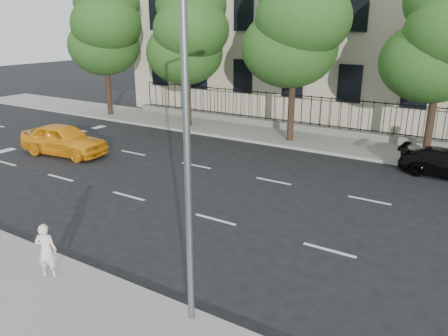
% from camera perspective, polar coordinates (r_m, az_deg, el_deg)
% --- Properties ---
extents(ground, '(120.00, 120.00, 0.00)m').
position_cam_1_polar(ground, '(13.15, -7.20, -10.61)').
color(ground, black).
rests_on(ground, ground).
extents(near_sidewalk, '(60.00, 4.00, 0.15)m').
position_cam_1_polar(near_sidewalk, '(10.83, -21.33, -18.38)').
color(near_sidewalk, gray).
rests_on(near_sidewalk, ground).
extents(far_sidewalk, '(60.00, 4.00, 0.15)m').
position_cam_1_polar(far_sidewalk, '(24.79, 13.55, 3.19)').
color(far_sidewalk, gray).
rests_on(far_sidewalk, ground).
extents(lane_markings, '(49.60, 4.62, 0.01)m').
position_cam_1_polar(lane_markings, '(16.71, 3.09, -3.95)').
color(lane_markings, silver).
rests_on(lane_markings, ground).
extents(crosswalk, '(0.50, 12.10, 0.01)m').
position_cam_1_polar(crosswalk, '(26.05, -25.13, 2.51)').
color(crosswalk, silver).
rests_on(crosswalk, ground).
extents(iron_fence, '(30.00, 0.50, 2.20)m').
position_cam_1_polar(iron_fence, '(26.24, 14.86, 5.20)').
color(iron_fence, slate).
rests_on(iron_fence, far_sidewalk).
extents(street_light, '(0.25, 3.32, 8.05)m').
position_cam_1_polar(street_light, '(8.68, -2.92, 10.48)').
color(street_light, slate).
rests_on(street_light, near_sidewalk).
extents(tree_a, '(5.71, 5.31, 9.39)m').
position_cam_1_polar(tree_a, '(32.23, -15.21, 17.35)').
color(tree_a, '#382619').
rests_on(tree_a, far_sidewalk).
extents(tree_b, '(5.53, 5.12, 8.97)m').
position_cam_1_polar(tree_b, '(27.58, -4.65, 17.25)').
color(tree_b, '#382619').
rests_on(tree_b, far_sidewalk).
extents(tree_c, '(5.89, 5.50, 9.80)m').
position_cam_1_polar(tree_c, '(24.08, 9.56, 18.27)').
color(tree_c, '#382619').
rests_on(tree_c, far_sidewalk).
extents(tree_d, '(5.34, 4.94, 8.84)m').
position_cam_1_polar(tree_d, '(22.31, 26.88, 15.18)').
color(tree_d, '#382619').
rests_on(tree_d, far_sidewalk).
extents(yellow_taxi, '(4.80, 2.41, 1.57)m').
position_cam_1_polar(yellow_taxi, '(23.44, -20.18, 3.50)').
color(yellow_taxi, '#FFA416').
rests_on(yellow_taxi, ground).
extents(woman_near, '(0.63, 0.57, 1.46)m').
position_cam_1_polar(woman_near, '(12.11, -22.21, -9.92)').
color(woman_near, white).
rests_on(woman_near, near_sidewalk).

